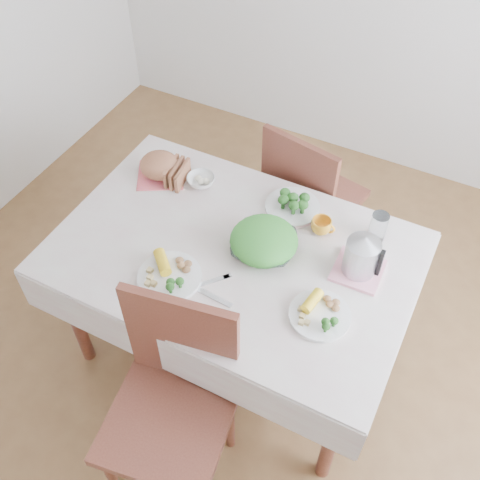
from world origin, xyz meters
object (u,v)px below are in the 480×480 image
at_px(electric_kettle, 362,252).
at_px(chair_far, 315,197).
at_px(salad_bowl, 264,246).
at_px(yellow_mug, 321,226).
at_px(dinner_plate_right, 320,315).
at_px(chair_near, 168,426).
at_px(dining_table, 234,304).
at_px(dinner_plate_left, 170,277).

bearing_deg(electric_kettle, chair_far, 114.39).
xyz_separation_m(salad_bowl, electric_kettle, (0.39, 0.07, 0.09)).
bearing_deg(salad_bowl, yellow_mug, 50.94).
bearing_deg(dinner_plate_right, yellow_mug, 111.21).
bearing_deg(chair_near, dining_table, 86.24).
bearing_deg(salad_bowl, dinner_plate_left, -131.65).
distance_m(salad_bowl, dinner_plate_left, 0.41).
bearing_deg(electric_kettle, dinner_plate_right, -110.32).
relative_size(chair_near, chair_far, 1.06).
relative_size(salad_bowl, yellow_mug, 2.94).
xyz_separation_m(dinner_plate_right, electric_kettle, (0.06, 0.28, 0.11)).
bearing_deg(yellow_mug, dinner_plate_right, -68.79).
relative_size(dining_table, dinner_plate_right, 5.88).
height_order(chair_near, electric_kettle, electric_kettle).
distance_m(chair_near, electric_kettle, 1.01).
bearing_deg(salad_bowl, chair_near, -93.40).
height_order(dining_table, chair_far, chair_far).
height_order(salad_bowl, dinner_plate_left, salad_bowl).
distance_m(dinner_plate_right, electric_kettle, 0.30).
xyz_separation_m(dining_table, chair_far, (0.09, 0.75, 0.09)).
xyz_separation_m(chair_far, electric_kettle, (0.41, -0.62, 0.42)).
distance_m(chair_far, dinner_plate_right, 1.01).
bearing_deg(chair_near, electric_kettle, 52.39).
bearing_deg(dinner_plate_right, dining_table, 161.89).
relative_size(chair_far, electric_kettle, 5.01).
xyz_separation_m(chair_near, dinner_plate_left, (-0.23, 0.43, 0.31)).
xyz_separation_m(dining_table, electric_kettle, (0.50, 0.13, 0.51)).
bearing_deg(dinner_plate_left, chair_near, -62.09).
xyz_separation_m(salad_bowl, yellow_mug, (0.17, 0.21, 0.00)).
distance_m(dinner_plate_left, electric_kettle, 0.77).
height_order(dining_table, dinner_plate_right, dinner_plate_right).
height_order(dining_table, electric_kettle, electric_kettle).
bearing_deg(dinner_plate_left, yellow_mug, 49.38).
xyz_separation_m(chair_far, salad_bowl, (0.02, -0.70, 0.33)).
xyz_separation_m(chair_near, yellow_mug, (0.22, 0.95, 0.33)).
height_order(dinner_plate_left, electric_kettle, electric_kettle).
height_order(dining_table, yellow_mug, yellow_mug).
bearing_deg(dinner_plate_left, dining_table, 57.29).
height_order(dinner_plate_left, dinner_plate_right, same).
relative_size(salad_bowl, dinner_plate_left, 1.02).
height_order(dining_table, salad_bowl, salad_bowl).
bearing_deg(dinner_plate_left, dinner_plate_right, 9.66).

